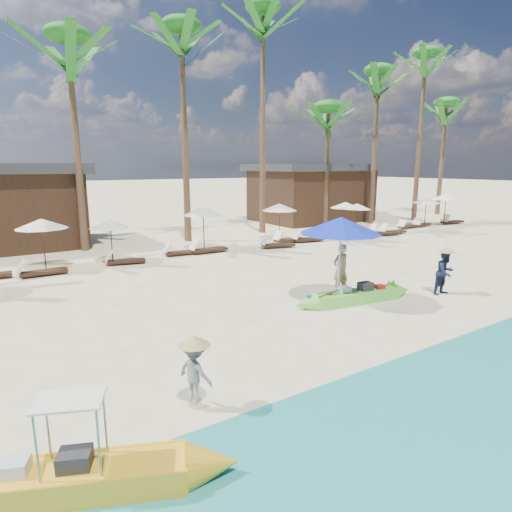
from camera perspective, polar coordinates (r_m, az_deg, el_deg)
ground at (r=11.90m, az=9.35°, el=-8.83°), size 240.00×240.00×0.00m
green_canoe at (r=13.75m, az=13.09°, el=-5.22°), size 4.73×1.10×0.60m
yellow_canoe at (r=6.72m, az=-24.68°, el=-25.50°), size 4.91×2.35×1.35m
tourist at (r=14.34m, az=11.20°, el=-1.74°), size 0.62×0.41×1.70m
vendor_green at (r=15.39m, az=23.90°, el=-2.01°), size 0.75×0.60×1.49m
vendor_yellow at (r=7.70m, az=-8.13°, el=-14.98°), size 0.64×0.80×1.08m
blue_umbrella at (r=13.17m, az=11.24°, el=4.02°), size 2.49×2.49×2.68m
resort_parasol_4 at (r=19.35m, az=-26.69°, el=3.87°), size 2.04×2.04×2.10m
lounger_4_right at (r=18.51m, az=-26.88°, el=-1.80°), size 1.79×0.56×0.61m
resort_parasol_5 at (r=19.73m, az=-18.86°, el=4.06°), size 1.83×1.83×1.88m
lounger_5_left at (r=19.33m, az=-17.27°, el=-0.53°), size 1.74×0.89×0.57m
resort_parasol_6 at (r=21.78m, az=-7.05°, el=5.98°), size 2.10×2.10×2.16m
lounger_6_left at (r=20.62m, az=-10.25°, el=0.57°), size 1.67×0.69×0.55m
lounger_6_right at (r=20.98m, az=-6.61°, el=0.96°), size 1.90×0.65×0.64m
resort_parasol_7 at (r=24.50m, az=3.16°, el=6.51°), size 2.01×2.01×2.07m
lounger_7_left at (r=22.18m, az=2.70°, el=1.60°), size 1.87×0.98×0.61m
lounger_7_right at (r=23.72m, az=4.24°, el=2.28°), size 1.88×0.63×0.64m
resort_parasol_8 at (r=27.53m, az=11.84°, el=6.66°), size 1.90×1.90×1.96m
lounger_8_left at (r=24.03m, az=6.76°, el=2.34°), size 1.90×0.89×0.62m
resort_parasol_9 at (r=27.91m, az=13.30°, el=6.45°), size 1.79×1.79×1.84m
lounger_9_left at (r=27.19m, az=16.58°, el=3.08°), size 2.05×1.08×0.67m
lounger_9_right at (r=27.93m, az=17.63°, el=3.21°), size 1.87×0.83×0.61m
resort_parasol_10 at (r=32.44m, az=21.76°, el=6.91°), size 1.94×1.94×2.00m
lounger_10_left at (r=30.77m, az=19.44°, el=3.81°), size 1.65×0.60×0.55m
lounger_10_right at (r=32.05m, az=21.17°, el=4.00°), size 1.76×0.76×0.58m
resort_parasol_11 at (r=33.52m, az=24.03°, el=7.25°), size 2.18×2.18×2.25m
lounger_11_left at (r=34.42m, az=24.58°, el=4.26°), size 1.97×0.79×0.65m
palm_3 at (r=23.27m, az=-23.55°, el=21.90°), size 2.08×2.08×10.52m
palm_4 at (r=24.79m, az=-9.80°, el=24.06°), size 2.08×2.08×11.70m
palm_5 at (r=27.89m, az=0.93°, el=25.71°), size 2.08×2.08×13.60m
palm_6 at (r=30.64m, az=9.58°, el=17.17°), size 2.08×2.08×8.51m
palm_7 at (r=32.90m, az=15.88°, el=19.93°), size 2.08×2.08×11.08m
palm_8 at (r=36.30m, az=21.49°, el=20.69°), size 2.08×2.08×12.70m
palm_9 at (r=41.02m, az=23.94°, el=16.40°), size 2.08×2.08×9.82m
pavilion_east at (r=33.59m, az=7.33°, el=8.47°), size 8.80×6.60×4.30m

